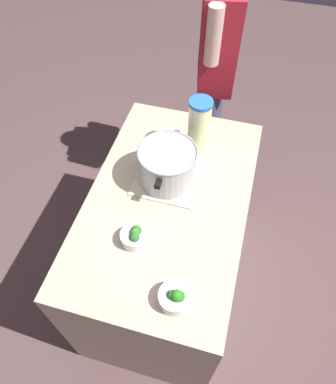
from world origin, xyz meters
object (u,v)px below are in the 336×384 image
object	(u,v)px
lemonade_pitcher	(199,126)
broccoli_bowl_center	(134,236)
broccoli_bowl_front	(175,297)
person_cook	(214,76)
cooking_pot	(168,164)

from	to	relation	value
lemonade_pitcher	broccoli_bowl_center	world-z (taller)	lemonade_pitcher
broccoli_bowl_front	broccoli_bowl_center	bearing A→B (deg)	47.98
broccoli_bowl_center	person_cook	size ratio (longest dim) A/B	0.07
broccoli_bowl_center	cooking_pot	bearing A→B (deg)	-6.84
cooking_pot	lemonade_pitcher	size ratio (longest dim) A/B	1.15
broccoli_bowl_center	person_cook	world-z (taller)	person_cook
cooking_pot	person_cook	distance (m)	0.85
lemonade_pitcher	person_cook	size ratio (longest dim) A/B	0.18
cooking_pot	broccoli_bowl_front	size ratio (longest dim) A/B	2.75
person_cook	cooking_pot	bearing A→B (deg)	175.85
cooking_pot	broccoli_bowl_center	xyz separation A→B (m)	(-0.36, 0.04, -0.07)
cooking_pot	broccoli_bowl_center	bearing A→B (deg)	173.16
cooking_pot	lemonade_pitcher	xyz separation A→B (m)	(0.23, -0.09, 0.05)
cooking_pot	lemonade_pitcher	world-z (taller)	lemonade_pitcher
broccoli_bowl_front	person_cook	bearing A→B (deg)	5.05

